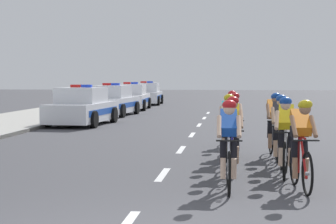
# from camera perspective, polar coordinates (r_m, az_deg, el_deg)

# --- Properties ---
(kerb_edge) EXTENTS (0.16, 60.00, 0.13)m
(kerb_edge) POSITION_cam_1_polar(r_m,az_deg,el_deg) (21.67, -12.81, -1.56)
(kerb_edge) COLOR #9E9E99
(kerb_edge) RESTS_ON ground
(lane_markings_centre) EXTENTS (0.14, 29.60, 0.01)m
(lane_markings_centre) POSITION_cam_1_polar(r_m,az_deg,el_deg) (17.57, 1.84, -2.82)
(lane_markings_centre) COLOR white
(lane_markings_centre) RESTS_ON ground
(cyclist_lead) EXTENTS (0.42, 1.72, 1.56)m
(cyclist_lead) POSITION_cam_1_polar(r_m,az_deg,el_deg) (9.96, 5.81, -3.05)
(cyclist_lead) COLOR black
(cyclist_lead) RESTS_ON ground
(cyclist_second) EXTENTS (0.45, 1.72, 1.56)m
(cyclist_second) POSITION_cam_1_polar(r_m,az_deg,el_deg) (10.18, 12.58, -2.97)
(cyclist_second) COLOR black
(cyclist_second) RESTS_ON ground
(cyclist_third) EXTENTS (0.42, 1.72, 1.56)m
(cyclist_third) POSITION_cam_1_polar(r_m,az_deg,el_deg) (11.70, 6.14, -2.10)
(cyclist_third) COLOR black
(cyclist_third) RESTS_ON ground
(cyclist_fourth) EXTENTS (0.46, 1.72, 1.56)m
(cyclist_fourth) POSITION_cam_1_polar(r_m,az_deg,el_deg) (11.53, 11.16, -2.22)
(cyclist_fourth) COLOR black
(cyclist_fourth) RESTS_ON ground
(cyclist_fifth) EXTENTS (0.43, 1.72, 1.56)m
(cyclist_fifth) POSITION_cam_1_polar(r_m,az_deg,el_deg) (13.22, 5.78, -1.46)
(cyclist_fifth) COLOR black
(cyclist_fifth) RESTS_ON ground
(cyclist_sixth) EXTENTS (0.42, 1.72, 1.56)m
(cyclist_sixth) POSITION_cam_1_polar(r_m,az_deg,el_deg) (12.86, 10.64, -1.64)
(cyclist_sixth) COLOR black
(cyclist_sixth) RESTS_ON ground
(cyclist_seventh) EXTENTS (0.45, 1.72, 1.56)m
(cyclist_seventh) POSITION_cam_1_polar(r_m,az_deg,el_deg) (14.33, 6.25, -1.09)
(cyclist_seventh) COLOR black
(cyclist_seventh) RESTS_ON ground
(cyclist_eighth) EXTENTS (0.44, 1.72, 1.56)m
(cyclist_eighth) POSITION_cam_1_polar(r_m,az_deg,el_deg) (14.35, 10.08, -1.12)
(cyclist_eighth) COLOR black
(cyclist_eighth) RESTS_ON ground
(cyclist_ninth) EXTENTS (0.45, 1.72, 1.56)m
(cyclist_ninth) POSITION_cam_1_polar(r_m,az_deg,el_deg) (16.42, 6.02, -0.52)
(cyclist_ninth) COLOR black
(cyclist_ninth) RESTS_ON ground
(police_car_nearest) EXTENTS (2.24, 4.52, 1.59)m
(police_car_nearest) POSITION_cam_1_polar(r_m,az_deg,el_deg) (23.81, -8.19, 0.41)
(police_car_nearest) COLOR silver
(police_car_nearest) RESTS_ON ground
(police_car_second) EXTENTS (2.26, 4.53, 1.59)m
(police_car_second) POSITION_cam_1_polar(r_m,az_deg,el_deg) (29.38, -5.38, 0.99)
(police_car_second) COLOR silver
(police_car_second) RESTS_ON ground
(police_car_third) EXTENTS (2.12, 4.46, 1.59)m
(police_car_third) POSITION_cam_1_polar(r_m,az_deg,el_deg) (34.75, -3.55, 1.36)
(police_car_third) COLOR white
(police_car_third) RESTS_ON ground
(police_car_furthest) EXTENTS (2.13, 4.46, 1.59)m
(police_car_furthest) POSITION_cam_1_polar(r_m,az_deg,el_deg) (40.99, -2.03, 1.67)
(police_car_furthest) COLOR silver
(police_car_furthest) RESTS_ON ground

